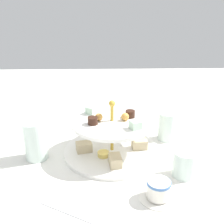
# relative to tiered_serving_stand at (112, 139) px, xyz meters

# --- Properties ---
(ground_plane) EXTENTS (2.40, 2.40, 0.00)m
(ground_plane) POSITION_rel_tiered_serving_stand_xyz_m (-0.00, 0.00, -0.05)
(ground_plane) COLOR silver
(tiered_serving_stand) EXTENTS (0.31, 0.31, 0.18)m
(tiered_serving_stand) POSITION_rel_tiered_serving_stand_xyz_m (0.00, 0.00, 0.00)
(tiered_serving_stand) COLOR white
(tiered_serving_stand) RESTS_ON ground_plane
(water_glass_tall_right) EXTENTS (0.07, 0.07, 0.12)m
(water_glass_tall_right) POSITION_rel_tiered_serving_stand_xyz_m (0.03, -0.23, 0.01)
(water_glass_tall_right) COLOR silver
(water_glass_tall_right) RESTS_ON ground_plane
(water_glass_short_left) EXTENTS (0.06, 0.06, 0.07)m
(water_glass_short_left) POSITION_rel_tiered_serving_stand_xyz_m (0.13, 0.20, -0.01)
(water_glass_short_left) COLOR silver
(water_glass_short_left) RESTS_ON ground_plane
(teacup_with_saucer) EXTENTS (0.09, 0.09, 0.05)m
(teacup_with_saucer) POSITION_rel_tiered_serving_stand_xyz_m (0.22, 0.11, -0.02)
(teacup_with_saucer) COLOR white
(teacup_with_saucer) RESTS_ON ground_plane
(butter_knife_left) EXTENTS (0.03, 0.17, 0.00)m
(butter_knife_left) POSITION_rel_tiered_serving_stand_xyz_m (-0.27, -0.08, -0.05)
(butter_knife_left) COLOR silver
(butter_knife_left) RESTS_ON ground_plane
(butter_knife_right) EXTENTS (0.09, 0.16, 0.00)m
(butter_knife_right) POSITION_rel_tiered_serving_stand_xyz_m (0.27, -0.10, -0.05)
(butter_knife_right) COLOR silver
(butter_knife_right) RESTS_ON ground_plane
(water_glass_mid_back) EXTENTS (0.06, 0.06, 0.10)m
(water_glass_mid_back) POSITION_rel_tiered_serving_stand_xyz_m (-0.09, 0.19, 0.00)
(water_glass_mid_back) COLOR silver
(water_glass_mid_back) RESTS_ON ground_plane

